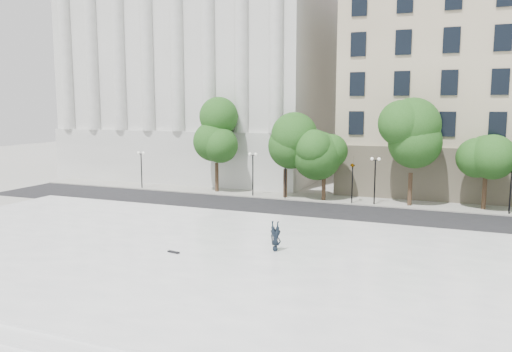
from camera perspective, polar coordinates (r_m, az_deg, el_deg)
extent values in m
plane|color=#ACAAA2|center=(26.24, -8.76, -11.34)|extent=(160.00, 160.00, 0.00)
cube|color=white|center=(28.66, -5.69, -9.14)|extent=(44.00, 22.00, 0.45)
cube|color=black|center=(42.17, 3.77, -3.87)|extent=(60.00, 8.00, 0.02)
cube|color=#A7A49A|center=(47.80, 6.00, -2.43)|extent=(60.00, 4.00, 0.12)
cube|color=silver|center=(67.31, -4.54, 11.21)|extent=(30.00, 26.00, 25.00)
cylinder|color=black|center=(46.43, 3.35, -0.59)|extent=(0.10, 0.10, 3.50)
imported|color=black|center=(46.16, 3.37, 2.01)|extent=(0.68, 1.87, 0.74)
cylinder|color=black|center=(44.87, 10.93, -1.02)|extent=(0.10, 0.10, 3.50)
imported|color=black|center=(44.60, 11.00, 1.64)|extent=(1.01, 1.72, 0.69)
imported|color=black|center=(28.72, 2.25, -8.11)|extent=(0.63, 1.74, 0.47)
cube|color=black|center=(28.82, -9.41, -8.57)|extent=(0.79, 0.33, 0.08)
cube|color=white|center=(19.92, -21.90, -17.84)|extent=(44.00, 1.00, 0.30)
cylinder|color=#382619|center=(50.48, -4.50, -0.20)|extent=(0.36, 0.36, 3.02)
sphere|color=#1C4614|center=(50.06, -4.55, 4.44)|extent=(3.51, 3.51, 3.51)
cylinder|color=#382619|center=(47.26, 3.35, -0.88)|extent=(0.36, 0.36, 2.80)
sphere|color=#1C4614|center=(46.83, 3.39, 3.72)|extent=(4.00, 4.00, 4.00)
cylinder|color=#382619|center=(46.16, 7.74, -1.25)|extent=(0.36, 0.36, 2.63)
sphere|color=#1C4614|center=(45.73, 7.83, 3.17)|extent=(3.84, 3.84, 3.84)
cylinder|color=#382619|center=(45.22, 17.18, -1.52)|extent=(0.36, 0.36, 2.95)
sphere|color=#1C4614|center=(44.76, 17.39, 3.54)|extent=(4.46, 4.46, 4.46)
cylinder|color=#382619|center=(45.73, 24.63, -1.73)|extent=(0.36, 0.36, 3.05)
sphere|color=#1C4614|center=(45.27, 24.94, 3.45)|extent=(3.54, 3.54, 3.54)
cylinder|color=black|center=(53.88, -12.95, 0.52)|extent=(0.12, 0.12, 3.72)
cube|color=black|center=(53.68, -13.01, 2.48)|extent=(0.60, 0.06, 0.06)
sphere|color=white|center=(53.84, -13.28, 2.60)|extent=(0.28, 0.28, 0.28)
sphere|color=white|center=(53.50, -12.75, 2.58)|extent=(0.28, 0.28, 0.28)
cylinder|color=black|center=(47.83, -0.37, -0.01)|extent=(0.12, 0.12, 4.03)
cube|color=black|center=(47.59, -0.37, 2.40)|extent=(0.60, 0.06, 0.06)
sphere|color=white|center=(47.70, -0.70, 2.53)|extent=(0.28, 0.28, 0.28)
sphere|color=white|center=(47.47, -0.03, 2.51)|extent=(0.28, 0.28, 0.28)
cylinder|color=black|center=(44.82, 13.41, -0.77)|extent=(0.12, 0.12, 4.02)
cube|color=black|center=(44.56, 13.50, 1.79)|extent=(0.60, 0.06, 0.06)
sphere|color=white|center=(44.60, 13.12, 1.93)|extent=(0.28, 0.28, 0.28)
sphere|color=white|center=(44.51, 13.88, 1.90)|extent=(0.28, 0.28, 0.28)
cylinder|color=black|center=(44.55, 27.09, -1.29)|extent=(0.12, 0.12, 4.31)
sphere|color=white|center=(44.25, 26.89, 1.62)|extent=(0.28, 0.28, 0.28)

